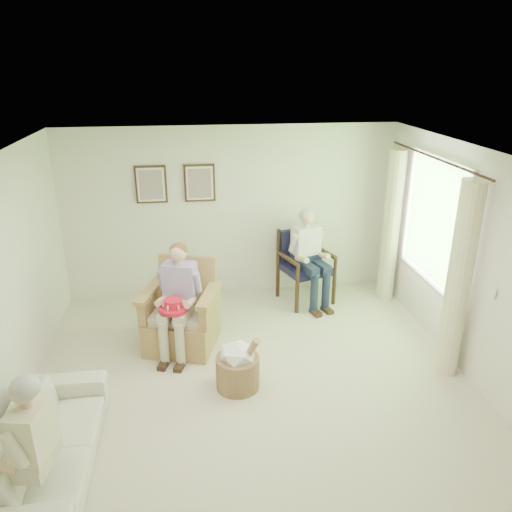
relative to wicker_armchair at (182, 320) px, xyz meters
name	(u,v)px	position (x,y,z in m)	size (l,w,h in m)	color
floor	(255,396)	(0.79, -1.22, -0.35)	(5.50, 5.50, 0.00)	beige
back_wall	(231,213)	(0.79, 1.53, 0.95)	(5.00, 0.04, 2.60)	silver
right_wall	(486,276)	(3.29, -1.22, 0.95)	(0.04, 5.50, 2.60)	silver
ceiling	(255,161)	(0.79, -1.22, 2.25)	(5.00, 5.50, 0.02)	white
window	(434,218)	(3.25, -0.02, 1.23)	(0.13, 2.50, 1.63)	#2D6B23
curtain_left	(458,281)	(3.12, -1.00, 0.80)	(0.34, 0.34, 2.30)	beige
curtain_right	(391,227)	(3.12, 0.96, 0.80)	(0.34, 0.34, 2.30)	beige
framed_print_left	(151,185)	(-0.36, 1.49, 1.43)	(0.45, 0.05, 0.55)	#382114
framed_print_right	(200,183)	(0.34, 1.49, 1.43)	(0.45, 0.05, 0.55)	#382114
wicker_armchair	(182,320)	(0.00, 0.00, 0.00)	(0.86, 0.86, 1.10)	tan
wood_armchair	(305,262)	(1.87, 1.13, 0.24)	(0.70, 0.66, 1.08)	black
sofa	(49,445)	(-1.16, -2.02, -0.07)	(0.75, 1.92, 0.56)	silver
person_wicker	(179,292)	(0.00, -0.15, 0.46)	(0.40, 0.63, 1.38)	#C2B69C
person_dark	(308,251)	(1.87, 0.95, 0.50)	(0.40, 0.63, 1.42)	#192037
person_sofa	(27,442)	(-1.16, -2.44, 0.34)	(0.42, 0.63, 1.24)	#C2B59C
red_hat	(173,306)	(-0.08, -0.34, 0.38)	(0.36, 0.36, 0.14)	red
hatbox	(238,365)	(0.62, -1.02, -0.07)	(0.58, 0.58, 0.72)	tan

